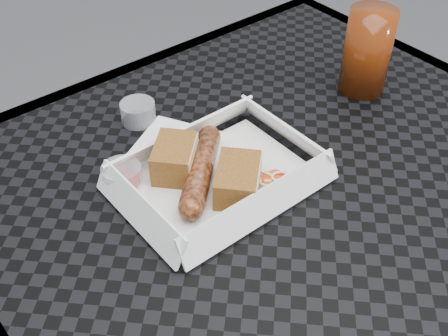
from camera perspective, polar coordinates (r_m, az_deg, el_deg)
name	(u,v)px	position (r m, az deg, el deg)	size (l,w,h in m)	color
patio_table	(300,230)	(0.77, 7.76, -6.23)	(0.80, 0.80, 0.74)	black
food_tray	(219,180)	(0.71, -0.51, -1.27)	(0.22, 0.15, 0.00)	white
bratwurst	(201,170)	(0.70, -2.38, -0.20)	(0.13, 0.12, 0.03)	brown
bread_near	(174,158)	(0.71, -5.06, 0.98)	(0.07, 0.05, 0.04)	brown
bread_far	(238,180)	(0.68, 1.38, -1.22)	(0.08, 0.05, 0.04)	brown
veg_garnish	(269,179)	(0.71, 4.61, -1.12)	(0.03, 0.03, 0.00)	red
napkin	(178,150)	(0.76, -4.72, 1.81)	(0.12, 0.12, 0.00)	white
condiment_cup_sauce	(122,176)	(0.71, -10.29, -0.84)	(0.05, 0.05, 0.03)	maroon
condiment_cup_empty	(138,112)	(0.82, -8.72, 5.63)	(0.05, 0.05, 0.03)	silver
drink_glass	(367,51)	(0.88, 14.35, 11.40)	(0.07, 0.07, 0.13)	#561D07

